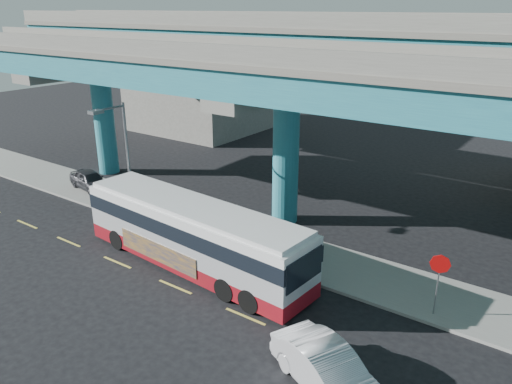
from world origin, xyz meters
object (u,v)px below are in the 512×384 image
Objects in this scene: street_lamp at (119,145)px; parked_car at (90,180)px; sedan at (328,371)px; stop_sign at (439,271)px; transit_bus at (193,233)px.

parked_car is at bearing 161.28° from street_lamp.
stop_sign is (1.58, 6.25, 1.35)m from sedan.
stop_sign reaches higher than sedan.
street_lamp is at bearing -169.66° from stop_sign.
transit_bus is 1.91× the size of street_lamp.
stop_sign reaches higher than parked_car.
street_lamp reaches higher than transit_bus.
sedan is 1.83× the size of stop_sign.
street_lamp reaches higher than stop_sign.
transit_bus reaches higher than sedan.
street_lamp reaches higher than parked_car.
transit_bus is at bearing -158.81° from stop_sign.
stop_sign is at bearing 10.04° from sedan.
parked_car is 24.04m from stop_sign.
parked_car is 0.59× the size of street_lamp.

